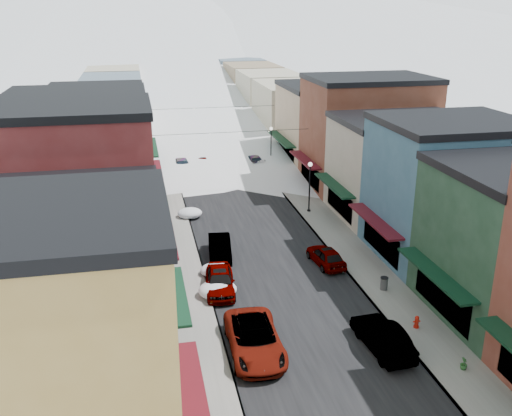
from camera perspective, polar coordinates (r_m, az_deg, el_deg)
name	(u,v)px	position (r m, az deg, el deg)	size (l,w,h in m)	color
road	(207,147)	(78.15, -4.97, 6.08)	(10.00, 160.00, 0.01)	black
sidewalk_left	(157,149)	(77.65, -9.83, 5.83)	(3.20, 160.00, 0.15)	gray
sidewalk_right	(254,144)	(79.16, -0.20, 6.37)	(3.20, 160.00, 0.15)	gray
curb_left	(169,149)	(77.72, -8.69, 5.90)	(0.10, 160.00, 0.15)	slate
curb_right	(243,145)	(78.87, -1.31, 6.32)	(0.10, 160.00, 0.15)	slate
bldg_l_yellow	(38,355)	(23.44, -20.94, -13.57)	(11.30, 8.70, 11.50)	#DEAA51
bldg_l_cream	(65,279)	(31.29, -18.55, -6.73)	(11.30, 8.20, 9.50)	beige
bldg_l_brick_near	(67,203)	(38.18, -18.35, 0.49)	(12.30, 8.20, 12.50)	maroon
bldg_l_grayblue	(87,189)	(46.71, -16.52, 1.82)	(11.30, 9.20, 9.00)	slate
bldg_l_brick_far	(82,151)	(55.20, -17.04, 5.51)	(13.30, 9.20, 11.00)	brown
bldg_l_tan	(99,133)	(64.97, -15.46, 7.22)	(11.30, 11.20, 10.00)	tan
bldg_r_blue	(447,189)	(44.58, 18.57, 1.79)	(11.30, 9.20, 10.50)	#345E77
bldg_r_cream	(399,167)	(52.61, 14.15, 3.99)	(12.30, 9.20, 9.00)	#B4A690
bldg_r_brick_far	(367,133)	(60.49, 11.02, 7.42)	(13.30, 9.20, 11.50)	brown
bldg_r_tan	(326,124)	(69.49, 7.05, 8.33)	(11.30, 11.20, 9.50)	tan
distant_blocks	(189,94)	(99.91, -6.72, 11.28)	(34.00, 55.00, 8.00)	gray
mountain_ridge	(107,15)	(292.90, -14.66, 18.18)	(670.00, 340.00, 34.00)	silver
overhead_cables	(219,119)	(64.74, -3.74, 8.91)	(16.40, 15.04, 0.04)	black
car_white_suv	(254,339)	(32.02, -0.15, -12.97)	(2.83, 6.13, 1.70)	silver
car_silver_sedan	(220,281)	(38.36, -3.63, -7.25)	(1.90, 4.72, 1.61)	gray
car_dark_hatch	(220,248)	(43.41, -3.65, -3.99)	(1.64, 4.70, 1.55)	black
car_silver_wagon	(182,166)	(66.13, -7.41, 4.17)	(2.09, 5.14, 1.49)	#93969A
car_green_sedan	(382,337)	(33.06, 12.53, -12.44)	(1.71, 4.91, 1.62)	black
car_gray_suv	(326,256)	(42.42, 7.01, -4.77)	(1.70, 4.22, 1.44)	#95989E
car_black_sedan	(254,161)	(68.23, -0.25, 4.75)	(1.91, 4.70, 1.36)	black
car_lane_silver	(202,163)	(67.28, -5.44, 4.51)	(1.78, 4.43, 1.51)	#9D9FA4
car_lane_white	(222,140)	(78.62, -3.42, 6.82)	(2.80, 6.08, 1.69)	silver
fire_hydrant	(417,322)	(35.52, 15.77, -10.93)	(0.44, 0.33, 0.76)	red
trash_can	(384,283)	(39.32, 12.68, -7.36)	(0.52, 0.52, 0.88)	#55575A
streetlamp_near	(310,181)	(52.15, 5.40, 2.75)	(0.39, 0.39, 4.67)	black
streetlamp_far	(271,141)	(67.62, 1.52, 6.68)	(0.38, 0.38, 4.60)	black
planter_far	(464,364)	(32.63, 20.07, -14.41)	(0.37, 0.37, 0.66)	#2E642E
snow_pile_near	(218,289)	(37.88, -3.85, -8.12)	(2.53, 2.76, 1.07)	white
snow_pile_mid	(215,269)	(40.78, -4.11, -6.15)	(2.11, 2.50, 0.89)	white
snow_pile_far	(190,213)	(51.80, -6.62, -0.50)	(2.21, 2.56, 0.94)	white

